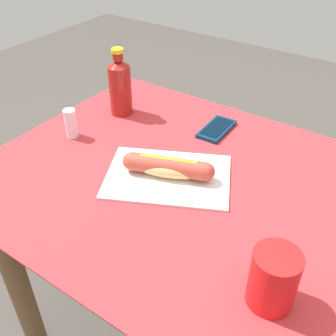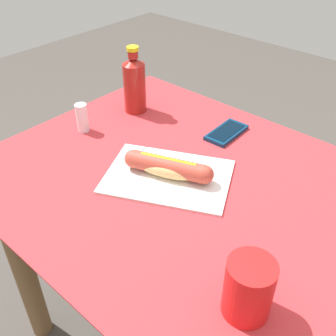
# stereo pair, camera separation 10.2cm
# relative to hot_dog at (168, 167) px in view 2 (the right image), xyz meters

# --- Properties ---
(dining_table) EXTENTS (1.01, 0.83, 0.74)m
(dining_table) POSITION_rel_hot_dog_xyz_m (0.03, 0.02, -0.18)
(dining_table) COLOR brown
(dining_table) RESTS_ON ground
(paper_wrapper) EXTENTS (0.38, 0.34, 0.01)m
(paper_wrapper) POSITION_rel_hot_dog_xyz_m (-0.00, -0.00, -0.03)
(paper_wrapper) COLOR silver
(paper_wrapper) RESTS_ON dining_table
(hot_dog) EXTENTS (0.23, 0.12, 0.05)m
(hot_dog) POSITION_rel_hot_dog_xyz_m (0.00, 0.00, 0.00)
(hot_dog) COLOR #E5BC75
(hot_dog) RESTS_ON paper_wrapper
(cell_phone) EXTENTS (0.08, 0.15, 0.01)m
(cell_phone) POSITION_rel_hot_dog_xyz_m (-0.01, 0.28, -0.03)
(cell_phone) COLOR #0A2D4C
(cell_phone) RESTS_ON dining_table
(soda_bottle) EXTENTS (0.07, 0.07, 0.21)m
(soda_bottle) POSITION_rel_hot_dog_xyz_m (-0.32, 0.20, 0.06)
(soda_bottle) COLOR maroon
(soda_bottle) RESTS_ON dining_table
(drinking_cup) EXTENTS (0.09, 0.09, 0.12)m
(drinking_cup) POSITION_rel_hot_dog_xyz_m (0.36, -0.20, 0.03)
(drinking_cup) COLOR red
(drinking_cup) RESTS_ON dining_table
(salt_shaker) EXTENTS (0.04, 0.04, 0.09)m
(salt_shaker) POSITION_rel_hot_dog_xyz_m (-0.35, 0.00, 0.01)
(salt_shaker) COLOR silver
(salt_shaker) RESTS_ON dining_table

